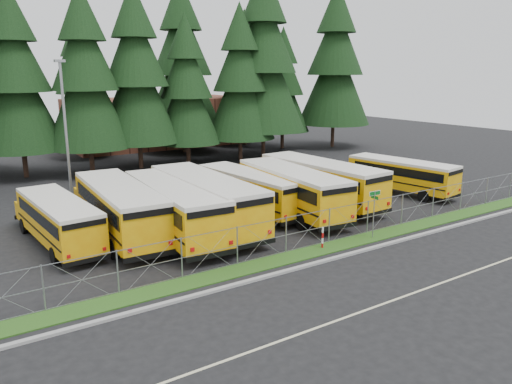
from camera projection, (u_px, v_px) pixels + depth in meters
ground at (330, 235)px, 29.36m from camera, size 120.00×120.00×0.00m
curb at (369, 249)px, 26.83m from camera, size 50.00×0.25×0.12m
grass_verge at (350, 242)px, 27.98m from camera, size 50.00×1.40×0.06m
road_lane_line at (447, 281)px, 22.87m from camera, size 50.00×0.12×0.01m
chainlink_fence at (342, 223)px, 28.32m from camera, size 44.00×0.10×2.00m
brick_building at (158, 122)px, 64.30m from camera, size 22.00×10.00×6.00m
bus_0 at (57, 222)px, 27.40m from camera, size 3.07×10.22×2.64m
bus_1 at (118, 210)px, 28.71m from camera, size 3.40×12.11×3.14m
bus_2 at (172, 209)px, 28.87m from camera, size 3.65×12.22×3.16m
bus_3 at (203, 202)px, 30.33m from camera, size 3.14×12.44×3.25m
bus_4 at (247, 192)px, 33.79m from camera, size 3.50×10.92×2.81m
bus_5 at (289, 191)px, 33.36m from camera, size 3.80×12.03×3.10m
bus_6 at (317, 183)px, 35.70m from camera, size 3.54×12.25×3.17m
bus_east at (397, 176)px, 39.17m from camera, size 4.00×10.36×2.65m
street_sign at (374, 204)px, 28.23m from camera, size 0.84×0.55×2.81m
striped_bollard at (323, 238)px, 26.94m from camera, size 0.11×0.11×1.20m
light_standard at (66, 128)px, 34.81m from camera, size 0.70×0.35×10.14m
conifer_2 at (16, 82)px, 43.25m from camera, size 7.62×7.62×16.84m
conifer_3 at (86, 81)px, 44.69m from camera, size 7.69×7.69×17.00m
conifer_4 at (136, 77)px, 47.44m from camera, size 7.95×7.95×17.59m
conifer_5 at (186, 91)px, 49.82m from camera, size 6.76×6.76×14.95m
conifer_6 at (240, 83)px, 51.93m from camera, size 7.34×7.34×16.22m
conifer_7 at (264, 64)px, 53.50m from camera, size 9.18×9.18×20.29m
conifer_8 at (283, 89)px, 60.49m from camera, size 6.57×6.57×14.53m
conifer_9 at (335, 67)px, 61.15m from camera, size 8.91×8.91×19.70m
conifer_11 at (81, 87)px, 53.94m from camera, size 6.98×6.98×15.43m
conifer_12 at (182, 67)px, 57.14m from camera, size 8.89×8.89×19.66m
conifer_13 at (245, 78)px, 63.25m from camera, size 7.64×7.64×16.90m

